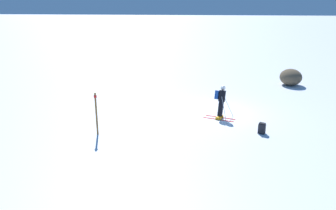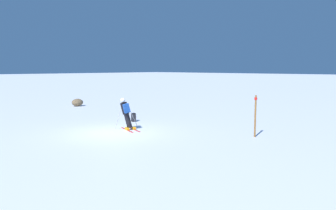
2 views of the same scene
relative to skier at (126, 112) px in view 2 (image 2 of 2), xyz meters
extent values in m
plane|color=white|center=(0.80, 0.04, -0.91)|extent=(300.00, 300.00, 0.00)
cube|color=red|center=(-0.40, 0.10, -0.91)|extent=(0.58, 1.52, 0.01)
cube|color=red|center=(-0.06, -0.01, -0.91)|extent=(0.58, 1.52, 0.01)
cube|color=orange|center=(-0.40, 0.10, -0.84)|extent=(0.22, 0.31, 0.12)
cube|color=orange|center=(-0.06, -0.01, -0.84)|extent=(0.22, 0.31, 0.12)
cylinder|color=black|center=(-0.11, 0.01, -0.43)|extent=(0.49, 0.38, 0.78)
cylinder|color=black|center=(0.04, -0.05, 0.21)|extent=(0.56, 0.47, 0.64)
sphere|color=tan|center=(0.14, -0.08, 0.59)|extent=(0.31, 0.28, 0.25)
sphere|color=silver|center=(0.14, -0.08, 0.61)|extent=(0.35, 0.32, 0.29)
cube|color=#194293|center=(0.13, 0.20, 0.24)|extent=(0.42, 0.29, 0.50)
cylinder|color=#B7B7BC|center=(-0.59, -0.15, -0.34)|extent=(0.84, 0.28, 1.16)
cylinder|color=#B7B7BC|center=(0.21, -0.42, -0.39)|extent=(0.05, 0.54, 1.05)
cube|color=black|center=(-2.00, -1.79, -0.69)|extent=(0.32, 0.36, 0.44)
cube|color=black|center=(-2.00, -1.79, -0.44)|extent=(0.29, 0.33, 0.06)
ellipsoid|color=brown|center=(-3.84, -10.99, -0.61)|extent=(0.94, 0.80, 0.61)
cylinder|color=brown|center=(-3.01, 5.51, 0.04)|extent=(0.08, 0.08, 1.91)
cylinder|color=red|center=(-3.01, 5.51, 0.85)|extent=(0.13, 0.13, 0.10)
camera|label=1|loc=(-16.12, 0.72, 4.70)|focal=35.00mm
camera|label=2|loc=(10.34, 12.75, 2.24)|focal=35.00mm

